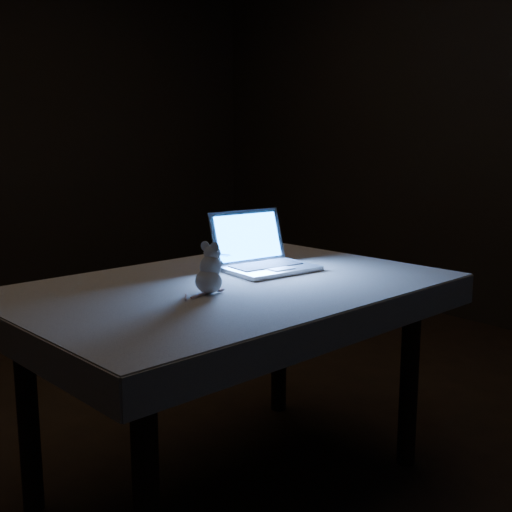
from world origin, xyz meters
TOP-DOWN VIEW (x-y plane):
  - floor at (0.00, 0.00)m, footprint 5.00×5.00m
  - right_wall at (2.25, 0.00)m, footprint 0.04×5.00m
  - table at (-0.09, -0.56)m, footprint 1.32×0.90m
  - tablecloth at (-0.17, -0.55)m, footprint 1.45×1.05m
  - laptop at (0.13, -0.49)m, footprint 0.31×0.27m
  - plush_mouse at (-0.22, -0.63)m, footprint 0.12×0.12m

SIDE VIEW (x-z plane):
  - floor at x=0.00m, z-range 0.00..0.00m
  - table at x=-0.09m, z-range 0.00..0.67m
  - tablecloth at x=-0.17m, z-range 0.59..0.68m
  - plush_mouse at x=-0.22m, z-range 0.68..0.83m
  - laptop at x=0.13m, z-range 0.68..0.88m
  - right_wall at x=2.25m, z-range 0.00..2.60m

